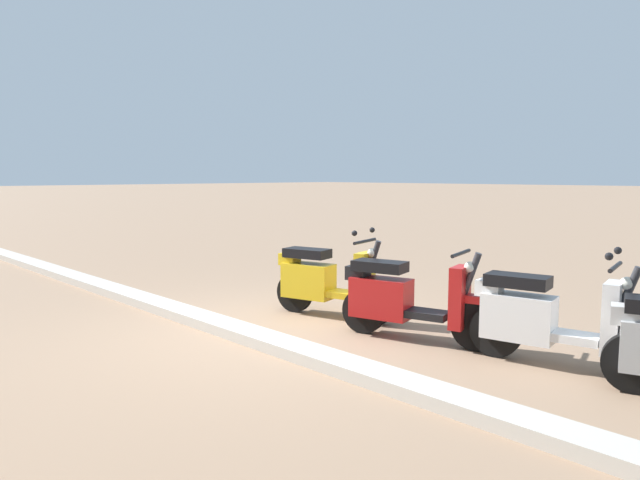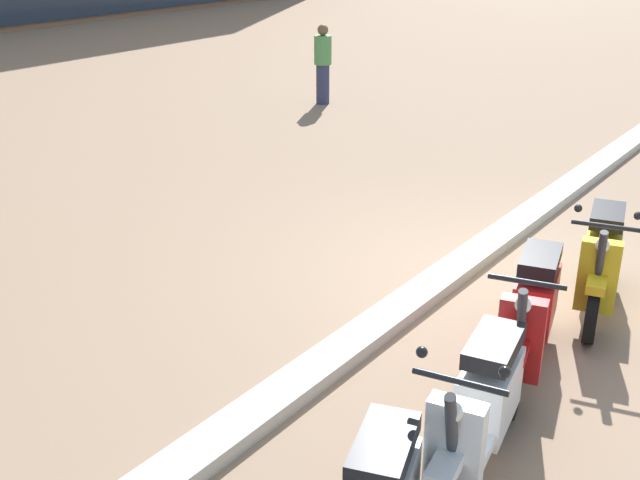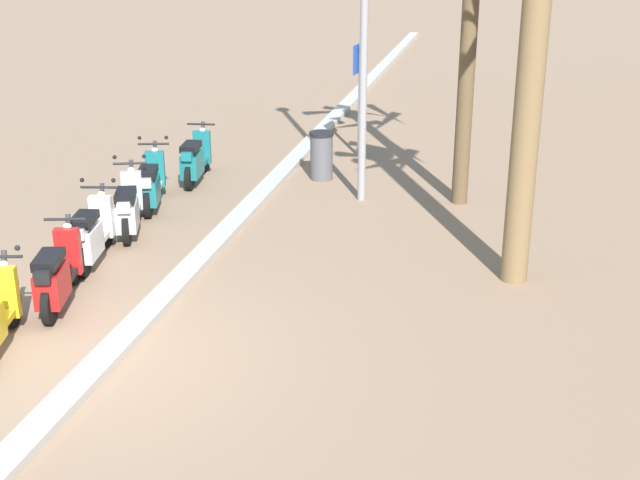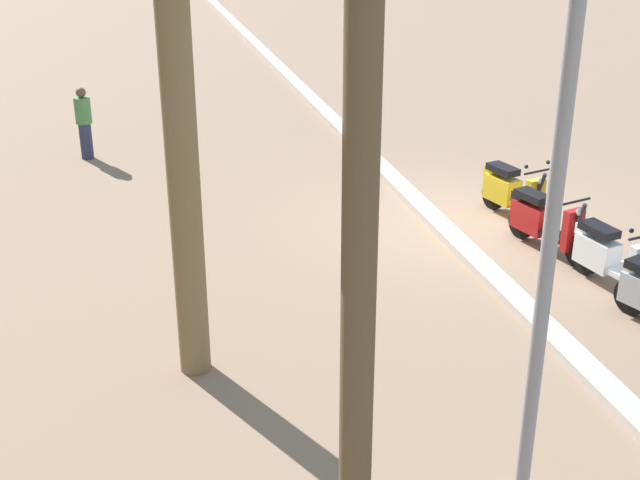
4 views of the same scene
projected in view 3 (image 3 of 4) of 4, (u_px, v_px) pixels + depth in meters
The scene contains 9 objects.
ground_plane at pixel (85, 358), 10.20m from camera, with size 200.00×200.00×0.00m, color #93755B.
curb_strip at pixel (107, 356), 10.12m from camera, with size 60.00×0.36×0.12m, color #BCB7AD.
scooter_teal_last_in_row at pixel (195, 160), 16.72m from camera, with size 1.80×0.59×1.04m.
scooter_teal_second_in_line at pixel (151, 184), 15.24m from camera, with size 1.79×0.77×1.17m.
scooter_silver_far_back at pixel (129, 208), 14.02m from camera, with size 1.77×0.83×1.17m.
scooter_white_mid_front at pixel (92, 235), 12.80m from camera, with size 1.74×0.66×1.17m.
scooter_red_lead_nearest at pixel (57, 275), 11.37m from camera, with size 1.80×0.75×1.04m.
crossing_sign at pixel (359, 87), 18.17m from camera, with size 0.60×0.16×2.40m.
litter_bin at pixel (322, 155), 16.94m from camera, with size 0.48×0.48×0.95m.
Camera 3 is at (8.21, 4.71, 4.92)m, focal length 48.46 mm.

